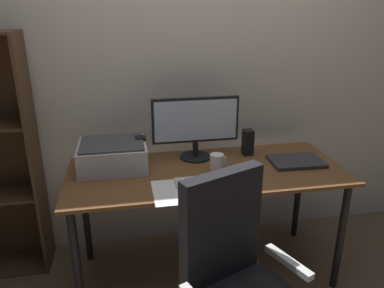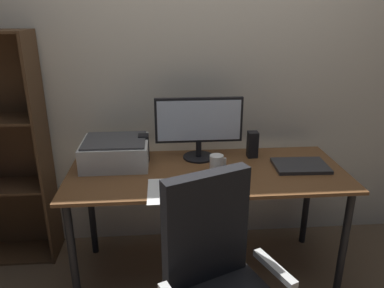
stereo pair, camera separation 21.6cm
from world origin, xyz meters
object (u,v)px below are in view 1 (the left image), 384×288
object	(u,v)px
mouse	(236,176)
speaker_left	(141,149)
monitor	(196,124)
speaker_right	(248,142)
printer	(113,155)
keyboard	(201,181)
laptop	(296,161)
coffee_mug	(217,163)
desk	(207,182)

from	to	relation	value
mouse	speaker_left	size ratio (longest dim) A/B	0.56
monitor	mouse	bearing A→B (deg)	-64.62
speaker_right	printer	size ratio (longest dim) A/B	0.42
mouse	speaker_left	xyz separation A→B (m)	(-0.51, 0.34, 0.07)
speaker_left	printer	size ratio (longest dim) A/B	0.42
monitor	keyboard	distance (m)	0.43
keyboard	mouse	world-z (taller)	mouse
mouse	laptop	world-z (taller)	mouse
coffee_mug	keyboard	bearing A→B (deg)	-131.58
monitor	printer	xyz separation A→B (m)	(-0.52, -0.06, -0.15)
keyboard	coffee_mug	bearing A→B (deg)	47.10
laptop	coffee_mug	bearing A→B (deg)	-175.14
desk	monitor	bearing A→B (deg)	98.61
laptop	printer	distance (m)	1.13
laptop	speaker_left	distance (m)	0.97
coffee_mug	speaker_right	distance (m)	0.34
monitor	speaker_right	bearing A→B (deg)	-1.30
coffee_mug	laptop	distance (m)	0.52
keyboard	laptop	size ratio (longest dim) A/B	0.91
monitor	laptop	xyz separation A→B (m)	(0.60, -0.20, -0.22)
mouse	speaker_right	xyz separation A→B (m)	(0.18, 0.34, 0.07)
keyboard	mouse	size ratio (longest dim) A/B	3.02
laptop	speaker_left	bearing A→B (deg)	170.77
laptop	speaker_right	size ratio (longest dim) A/B	1.88
coffee_mug	laptop	bearing A→B (deg)	2.63
keyboard	coffee_mug	distance (m)	0.19
desk	monitor	size ratio (longest dim) A/B	3.00
keyboard	mouse	xyz separation A→B (m)	(0.20, 0.02, 0.01)
coffee_mug	printer	size ratio (longest dim) A/B	0.26
desk	printer	xyz separation A→B (m)	(-0.55, 0.14, 0.16)
desk	printer	world-z (taller)	printer
mouse	speaker_left	distance (m)	0.62
coffee_mug	speaker_left	xyz separation A→B (m)	(-0.43, 0.22, 0.03)
monitor	speaker_right	xyz separation A→B (m)	(0.35, -0.01, -0.14)
speaker_left	speaker_right	size ratio (longest dim) A/B	1.00
mouse	speaker_left	world-z (taller)	speaker_left
coffee_mug	printer	bearing A→B (deg)	164.56
coffee_mug	speaker_right	world-z (taller)	speaker_right
speaker_left	printer	xyz separation A→B (m)	(-0.17, -0.05, -0.00)
mouse	speaker_right	world-z (taller)	speaker_right
mouse	coffee_mug	xyz separation A→B (m)	(-0.08, 0.12, 0.04)
desk	keyboard	distance (m)	0.20
printer	laptop	bearing A→B (deg)	-7.25
desk	coffee_mug	distance (m)	0.15
monitor	speaker_right	distance (m)	0.38
keyboard	speaker_right	bearing A→B (deg)	41.22
desk	mouse	xyz separation A→B (m)	(0.13, -0.14, 0.10)
speaker_right	printer	distance (m)	0.87
desk	speaker_right	distance (m)	0.41
speaker_right	desk	bearing A→B (deg)	-148.59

